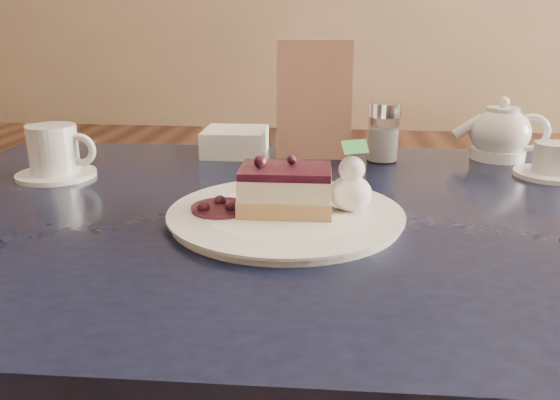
# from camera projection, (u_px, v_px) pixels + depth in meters

# --- Properties ---
(main_table) EXTENTS (1.25, 0.85, 0.76)m
(main_table) POSITION_uv_depth(u_px,v_px,m) (288.00, 258.00, 0.81)
(main_table) COLOR black
(main_table) RESTS_ON ground
(dessert_plate) EXTENTS (0.31, 0.31, 0.01)m
(dessert_plate) POSITION_uv_depth(u_px,v_px,m) (286.00, 215.00, 0.74)
(dessert_plate) COLOR white
(dessert_plate) RESTS_ON main_table
(cheesecake_slice) EXTENTS (0.12, 0.09, 0.06)m
(cheesecake_slice) POSITION_uv_depth(u_px,v_px,m) (286.00, 189.00, 0.72)
(cheesecake_slice) COLOR tan
(cheesecake_slice) RESTS_ON dessert_plate
(whipped_cream) EXTENTS (0.06, 0.06, 0.05)m
(whipped_cream) POSITION_uv_depth(u_px,v_px,m) (351.00, 193.00, 0.73)
(whipped_cream) COLOR white
(whipped_cream) RESTS_ON dessert_plate
(berry_sauce) EXTENTS (0.08, 0.08, 0.01)m
(berry_sauce) POSITION_uv_depth(u_px,v_px,m) (221.00, 208.00, 0.73)
(berry_sauce) COLOR black
(berry_sauce) RESTS_ON dessert_plate
(coffee_set) EXTENTS (0.14, 0.13, 0.09)m
(coffee_set) POSITION_uv_depth(u_px,v_px,m) (55.00, 154.00, 0.93)
(coffee_set) COLOR white
(coffee_set) RESTS_ON main_table
(tea_set) EXTENTS (0.23, 0.24, 0.11)m
(tea_set) POSITION_uv_depth(u_px,v_px,m) (509.00, 139.00, 1.03)
(tea_set) COLOR white
(tea_set) RESTS_ON main_table
(menu_card) EXTENTS (0.14, 0.03, 0.22)m
(menu_card) POSITION_uv_depth(u_px,v_px,m) (314.00, 100.00, 1.04)
(menu_card) COLOR beige
(menu_card) RESTS_ON main_table
(sugar_shaker) EXTENTS (0.06, 0.06, 0.11)m
(sugar_shaker) POSITION_uv_depth(u_px,v_px,m) (383.00, 132.00, 1.03)
(sugar_shaker) COLOR white
(sugar_shaker) RESTS_ON main_table
(napkin_stack) EXTENTS (0.13, 0.13, 0.05)m
(napkin_stack) POSITION_uv_depth(u_px,v_px,m) (235.00, 142.00, 1.10)
(napkin_stack) COLOR white
(napkin_stack) RESTS_ON main_table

